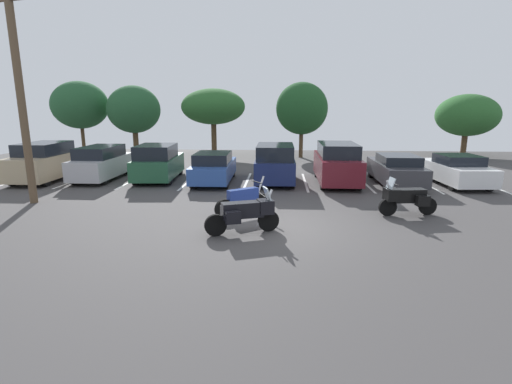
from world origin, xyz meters
TOP-DOWN VIEW (x-y plane):
  - ground at (0.00, 0.00)m, footprint 44.00×44.00m
  - motorcycle_touring at (-0.84, -0.66)m, footprint 2.22×1.19m
  - motorcycle_second at (-1.10, 1.38)m, footprint 1.85×1.44m
  - motorcycle_third at (4.62, 1.66)m, footprint 2.09×1.03m
  - parking_stripes at (-1.50, 7.59)m, footprint 23.85×4.86m
  - car_tan at (-11.91, 7.34)m, footprint 1.97×4.74m
  - car_silver at (-9.17, 7.75)m, footprint 1.77×4.50m
  - car_green at (-6.15, 7.74)m, footprint 2.18×4.38m
  - car_blue at (-3.15, 7.22)m, footprint 1.88×4.54m
  - car_navy at (-0.07, 7.35)m, footprint 1.92×4.26m
  - car_maroon at (3.00, 7.45)m, footprint 1.93×4.90m
  - car_charcoal at (5.88, 7.38)m, footprint 1.91×4.86m
  - car_white at (8.79, 7.46)m, footprint 2.17×4.56m
  - utility_pole at (-9.65, 2.62)m, footprint 1.77×0.56m
  - tree_right at (1.71, 17.26)m, footprint 3.76×3.76m
  - tree_center at (-4.90, 17.74)m, footprint 4.78×4.78m
  - tree_far_right at (-15.54, 18.35)m, footprint 4.30×4.30m
  - tree_rear at (14.30, 19.06)m, footprint 4.56×4.56m
  - tree_center_left at (-11.09, 17.91)m, footprint 4.01×4.01m

SIDE VIEW (x-z plane):
  - ground at x=0.00m, z-range -0.10..0.00m
  - parking_stripes at x=-1.50m, z-range 0.00..0.01m
  - motorcycle_second at x=-1.10m, z-range -0.10..1.22m
  - motorcycle_third at x=4.62m, z-range -0.04..1.34m
  - motorcycle_touring at x=-0.84m, z-range -0.04..1.36m
  - car_white at x=8.79m, z-range -0.02..1.45m
  - car_charcoal at x=5.88m, z-range -0.01..1.47m
  - car_blue at x=-3.15m, z-range -0.01..1.52m
  - car_silver at x=-9.17m, z-range -0.01..1.74m
  - car_green at x=-6.15m, z-range -0.03..1.83m
  - car_tan at x=-11.91m, z-range -0.02..1.94m
  - car_navy at x=-0.07m, z-range 0.00..1.94m
  - car_maroon at x=3.00m, z-range -0.01..1.99m
  - tree_rear at x=14.30m, z-range 0.75..5.40m
  - tree_center_left at x=-11.09m, z-range 0.84..6.14m
  - tree_right at x=1.71m, z-range 0.85..6.32m
  - tree_center at x=-4.90m, z-range 1.18..6.23m
  - tree_far_right at x=-15.54m, z-range 1.00..6.66m
  - utility_pole at x=-9.65m, z-range 0.12..8.27m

